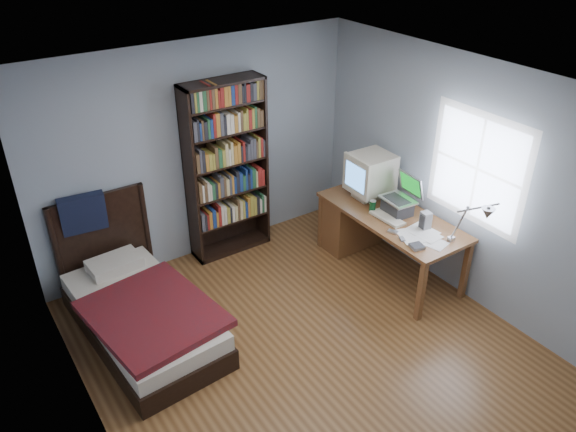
# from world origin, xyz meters

# --- Properties ---
(room) EXTENTS (4.20, 4.24, 2.50)m
(room) POSITION_xyz_m (0.03, -0.00, 1.25)
(room) COLOR brown
(room) RESTS_ON ground
(desk) EXTENTS (0.75, 1.74, 0.73)m
(desk) POSITION_xyz_m (1.51, 1.03, 0.42)
(desk) COLOR brown
(desk) RESTS_ON floor
(crt_monitor) EXTENTS (0.47, 0.44, 0.53)m
(crt_monitor) POSITION_xyz_m (1.56, 1.00, 1.03)
(crt_monitor) COLOR beige
(crt_monitor) RESTS_ON desk
(laptop) EXTENTS (0.37, 0.38, 0.44)m
(laptop) POSITION_xyz_m (1.58, 0.53, 0.85)
(laptop) COLOR #2D2D30
(laptop) RESTS_ON desk
(desk_lamp) EXTENTS (0.24, 0.54, 0.64)m
(desk_lamp) POSITION_xyz_m (1.51, -0.56, 1.24)
(desk_lamp) COLOR #99999E
(desk_lamp) RESTS_ON desk
(keyboard) EXTENTS (0.18, 0.41, 0.04)m
(keyboard) POSITION_xyz_m (1.39, 0.50, 0.74)
(keyboard) COLOR beige
(keyboard) RESTS_ON desk
(speaker) EXTENTS (0.11, 0.11, 0.19)m
(speaker) POSITION_xyz_m (1.59, 0.14, 0.83)
(speaker) COLOR gray
(speaker) RESTS_ON desk
(soda_can) EXTENTS (0.07, 0.07, 0.13)m
(soda_can) POSITION_xyz_m (1.37, 0.71, 0.79)
(soda_can) COLOR #073513
(soda_can) RESTS_ON desk
(mouse) EXTENTS (0.06, 0.10, 0.04)m
(mouse) POSITION_xyz_m (1.47, 0.84, 0.75)
(mouse) COLOR silver
(mouse) RESTS_ON desk
(phone_silver) EXTENTS (0.09, 0.12, 0.02)m
(phone_silver) POSITION_xyz_m (1.25, 0.26, 0.74)
(phone_silver) COLOR silver
(phone_silver) RESTS_ON desk
(phone_grey) EXTENTS (0.08, 0.10, 0.02)m
(phone_grey) POSITION_xyz_m (1.24, 0.11, 0.74)
(phone_grey) COLOR gray
(phone_grey) RESTS_ON desk
(external_drive) EXTENTS (0.15, 0.15, 0.03)m
(external_drive) POSITION_xyz_m (1.26, -0.08, 0.74)
(external_drive) COLOR gray
(external_drive) RESTS_ON desk
(bookshelf) EXTENTS (0.93, 0.30, 2.08)m
(bookshelf) POSITION_xyz_m (0.25, 1.94, 1.04)
(bookshelf) COLOR black
(bookshelf) RESTS_ON floor
(bed) EXTENTS (1.18, 2.07, 1.16)m
(bed) POSITION_xyz_m (-1.21, 1.14, 0.26)
(bed) COLOR black
(bed) RESTS_ON floor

